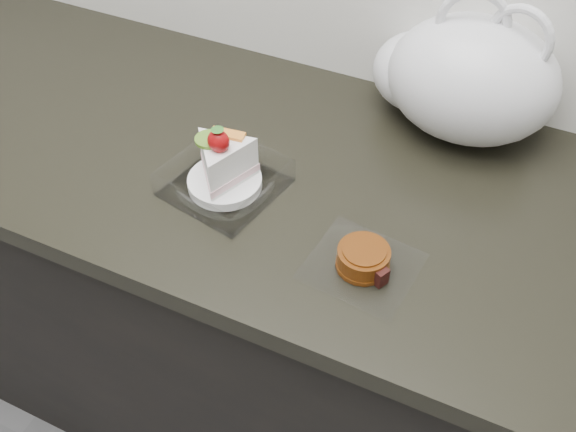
# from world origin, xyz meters

# --- Properties ---
(counter) EXTENTS (2.04, 0.64, 0.90)m
(counter) POSITION_xyz_m (0.00, 1.69, 0.45)
(counter) COLOR black
(counter) RESTS_ON ground
(cake_tray) EXTENTS (0.20, 0.20, 0.13)m
(cake_tray) POSITION_xyz_m (-0.01, 1.60, 0.94)
(cake_tray) COLOR white
(cake_tray) RESTS_ON counter
(mooncake_wrap) EXTENTS (0.17, 0.16, 0.04)m
(mooncake_wrap) POSITION_xyz_m (0.26, 1.54, 0.91)
(mooncake_wrap) COLOR white
(mooncake_wrap) RESTS_ON counter
(plastic_bag) EXTENTS (0.34, 0.24, 0.27)m
(plastic_bag) POSITION_xyz_m (0.29, 1.92, 1.01)
(plastic_bag) COLOR white
(plastic_bag) RESTS_ON counter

